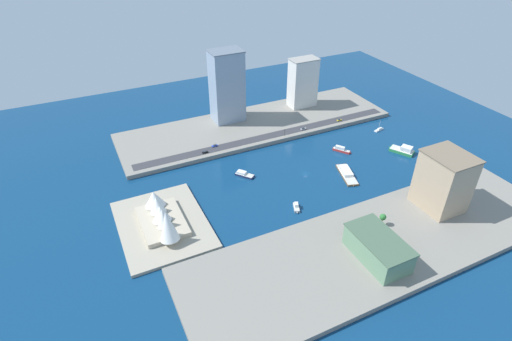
{
  "coord_description": "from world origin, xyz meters",
  "views": [
    {
      "loc": [
        -207.35,
        140.26,
        167.9
      ],
      "look_at": [
        13.55,
        33.92,
        4.59
      ],
      "focal_mm": 28.52,
      "sensor_mm": 36.0,
      "label": 1
    }
  ],
  "objects_px": {
    "ferry_green_doubledeck": "(403,150)",
    "traffic_light_waterfront": "(285,132)",
    "sedan_silver": "(303,129)",
    "patrol_launch_navy": "(244,174)",
    "barge_flat_brown": "(347,173)",
    "yacht_sleek_gray": "(296,207)",
    "tower_tall_glass": "(227,86)",
    "apartment_midrise_tan": "(444,181)",
    "opera_landmark": "(161,215)",
    "terminal_long_green": "(378,248)",
    "sailboat_small_white": "(379,130)",
    "suv_black": "(205,152)",
    "hotel_broad_white": "(303,83)",
    "tugboat_red": "(341,150)",
    "hatchback_blue": "(215,146)",
    "taxi_yellow_cab": "(339,120)"
  },
  "relations": [
    {
      "from": "tugboat_red",
      "to": "suv_black",
      "type": "relative_size",
      "value": 2.98
    },
    {
      "from": "tugboat_red",
      "to": "terminal_long_green",
      "type": "distance_m",
      "value": 119.57
    },
    {
      "from": "sailboat_small_white",
      "to": "barge_flat_brown",
      "type": "relative_size",
      "value": 0.37
    },
    {
      "from": "terminal_long_green",
      "to": "traffic_light_waterfront",
      "type": "height_order",
      "value": "terminal_long_green"
    },
    {
      "from": "apartment_midrise_tan",
      "to": "terminal_long_green",
      "type": "bearing_deg",
      "value": 106.72
    },
    {
      "from": "barge_flat_brown",
      "to": "apartment_midrise_tan",
      "type": "height_order",
      "value": "apartment_midrise_tan"
    },
    {
      "from": "ferry_green_doubledeck",
      "to": "suv_black",
      "type": "bearing_deg",
      "value": 66.61
    },
    {
      "from": "apartment_midrise_tan",
      "to": "patrol_launch_navy",
      "type": "bearing_deg",
      "value": 47.13
    },
    {
      "from": "apartment_midrise_tan",
      "to": "traffic_light_waterfront",
      "type": "distance_m",
      "value": 131.78
    },
    {
      "from": "ferry_green_doubledeck",
      "to": "traffic_light_waterfront",
      "type": "distance_m",
      "value": 95.86
    },
    {
      "from": "hatchback_blue",
      "to": "barge_flat_brown",
      "type": "bearing_deg",
      "value": -135.23
    },
    {
      "from": "hotel_broad_white",
      "to": "suv_black",
      "type": "relative_size",
      "value": 9.72
    },
    {
      "from": "barge_flat_brown",
      "to": "hatchback_blue",
      "type": "bearing_deg",
      "value": 44.77
    },
    {
      "from": "sailboat_small_white",
      "to": "suv_black",
      "type": "distance_m",
      "value": 154.05
    },
    {
      "from": "apartment_midrise_tan",
      "to": "traffic_light_waterfront",
      "type": "xyz_separation_m",
      "value": [
        123.51,
        43.55,
        -14.7
      ]
    },
    {
      "from": "terminal_long_green",
      "to": "hatchback_blue",
      "type": "relative_size",
      "value": 7.79
    },
    {
      "from": "yacht_sleek_gray",
      "to": "apartment_midrise_tan",
      "type": "xyz_separation_m",
      "value": [
        -39.68,
        -81.23,
        21.07
      ]
    },
    {
      "from": "barge_flat_brown",
      "to": "ferry_green_doubledeck",
      "type": "bearing_deg",
      "value": -83.85
    },
    {
      "from": "tugboat_red",
      "to": "suv_black",
      "type": "bearing_deg",
      "value": 68.51
    },
    {
      "from": "barge_flat_brown",
      "to": "apartment_midrise_tan",
      "type": "relative_size",
      "value": 0.75
    },
    {
      "from": "sedan_silver",
      "to": "apartment_midrise_tan",
      "type": "bearing_deg",
      "value": -169.6
    },
    {
      "from": "hatchback_blue",
      "to": "suv_black",
      "type": "xyz_separation_m",
      "value": [
        -6.08,
        10.46,
        0.03
      ]
    },
    {
      "from": "ferry_green_doubledeck",
      "to": "traffic_light_waterfront",
      "type": "relative_size",
      "value": 3.11
    },
    {
      "from": "terminal_long_green",
      "to": "opera_landmark",
      "type": "relative_size",
      "value": 0.78
    },
    {
      "from": "terminal_long_green",
      "to": "taxi_yellow_cab",
      "type": "bearing_deg",
      "value": -28.47
    },
    {
      "from": "taxi_yellow_cab",
      "to": "opera_landmark",
      "type": "relative_size",
      "value": 0.09
    },
    {
      "from": "sedan_silver",
      "to": "patrol_launch_navy",
      "type": "bearing_deg",
      "value": 117.18
    },
    {
      "from": "terminal_long_green",
      "to": "suv_black",
      "type": "xyz_separation_m",
      "value": [
        146.35,
        47.51,
        -6.12
      ]
    },
    {
      "from": "patrol_launch_navy",
      "to": "barge_flat_brown",
      "type": "height_order",
      "value": "barge_flat_brown"
    },
    {
      "from": "yacht_sleek_gray",
      "to": "hotel_broad_white",
      "type": "bearing_deg",
      "value": -32.15
    },
    {
      "from": "ferry_green_doubledeck",
      "to": "hotel_broad_white",
      "type": "distance_m",
      "value": 113.41
    },
    {
      "from": "hotel_broad_white",
      "to": "sedan_silver",
      "type": "distance_m",
      "value": 54.97
    },
    {
      "from": "ferry_green_doubledeck",
      "to": "opera_landmark",
      "type": "height_order",
      "value": "opera_landmark"
    },
    {
      "from": "barge_flat_brown",
      "to": "opera_landmark",
      "type": "distance_m",
      "value": 136.42
    },
    {
      "from": "tugboat_red",
      "to": "suv_black",
      "type": "distance_m",
      "value": 108.48
    },
    {
      "from": "tower_tall_glass",
      "to": "hatchback_blue",
      "type": "xyz_separation_m",
      "value": [
        -41.0,
        28.68,
        -30.27
      ]
    },
    {
      "from": "terminal_long_green",
      "to": "sedan_silver",
      "type": "height_order",
      "value": "terminal_long_green"
    },
    {
      "from": "sedan_silver",
      "to": "opera_landmark",
      "type": "relative_size",
      "value": 0.1
    },
    {
      "from": "traffic_light_waterfront",
      "to": "yacht_sleek_gray",
      "type": "bearing_deg",
      "value": 155.8
    },
    {
      "from": "terminal_long_green",
      "to": "sedan_silver",
      "type": "relative_size",
      "value": 7.75
    },
    {
      "from": "tugboat_red",
      "to": "traffic_light_waterfront",
      "type": "xyz_separation_m",
      "value": [
        36.49,
        31.66,
        5.99
      ]
    },
    {
      "from": "opera_landmark",
      "to": "terminal_long_green",
      "type": "bearing_deg",
      "value": -128.92
    },
    {
      "from": "traffic_light_waterfront",
      "to": "patrol_launch_navy",
      "type": "bearing_deg",
      "value": 122.93
    },
    {
      "from": "traffic_light_waterfront",
      "to": "opera_landmark",
      "type": "height_order",
      "value": "opera_landmark"
    },
    {
      "from": "suv_black",
      "to": "sedan_silver",
      "type": "distance_m",
      "value": 89.51
    },
    {
      "from": "suv_black",
      "to": "taxi_yellow_cab",
      "type": "bearing_deg",
      "value": -89.78
    },
    {
      "from": "opera_landmark",
      "to": "sailboat_small_white",
      "type": "bearing_deg",
      "value": -78.35
    },
    {
      "from": "barge_flat_brown",
      "to": "yacht_sleek_gray",
      "type": "bearing_deg",
      "value": 108.85
    },
    {
      "from": "sailboat_small_white",
      "to": "suv_black",
      "type": "bearing_deg",
      "value": 80.83
    },
    {
      "from": "tower_tall_glass",
      "to": "apartment_midrise_tan",
      "type": "bearing_deg",
      "value": -157.03
    }
  ]
}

